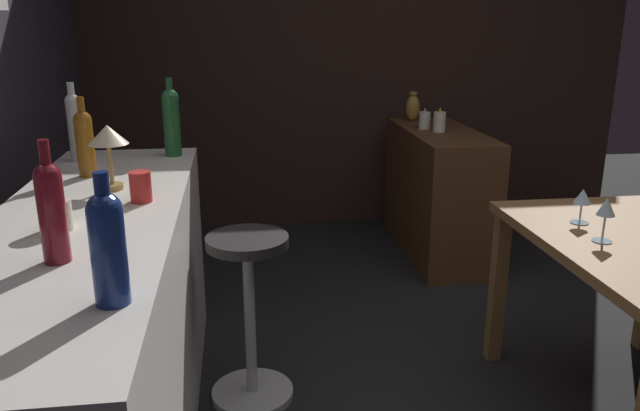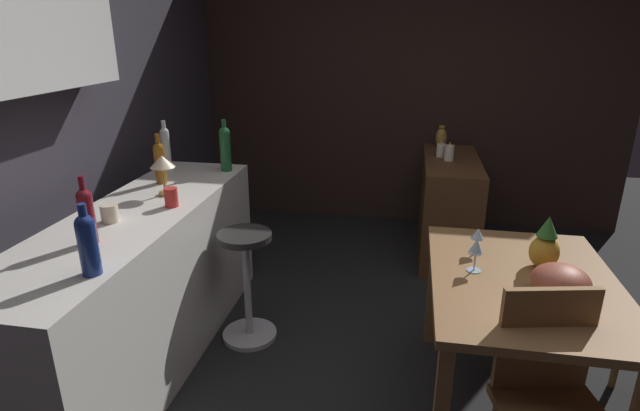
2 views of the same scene
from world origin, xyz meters
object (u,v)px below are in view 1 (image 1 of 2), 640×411
object	(u,v)px
vase_brass	(413,107)
wine_bottle_amber	(85,140)
wine_glass_right	(582,198)
cup_red	(141,187)
pillar_candle_tall	(425,120)
wine_bottle_clear	(75,124)
cup_cream	(57,215)
wine_bottle_ruby	(51,208)
counter_lamp	(108,140)
bar_stool	(250,314)
wine_bottle_green	(171,120)
wine_glass_left	(606,209)
wine_bottle_cobalt	(108,243)
sideboard_cabinet	(438,192)
pillar_candle_short	(439,122)

from	to	relation	value
vase_brass	wine_bottle_amber	bearing A→B (deg)	132.78
wine_bottle_amber	wine_glass_right	bearing A→B (deg)	-101.02
cup_red	pillar_candle_tall	distance (m)	2.31
wine_bottle_clear	cup_cream	size ratio (longest dim) A/B	2.82
wine_bottle_ruby	pillar_candle_tall	size ratio (longest dim) A/B	2.39
wine_bottle_amber	counter_lamp	bearing A→B (deg)	-148.67
bar_stool	cup_red	distance (m)	0.69
counter_lamp	wine_glass_right	bearing A→B (deg)	-94.89
wine_bottle_green	counter_lamp	xyz separation A→B (m)	(-0.56, 0.17, 0.02)
wine_bottle_ruby	cup_red	bearing A→B (deg)	-14.64
cup_red	vase_brass	world-z (taller)	vase_brass
wine_bottle_green	counter_lamp	world-z (taller)	wine_bottle_green
cup_red	wine_glass_right	bearing A→B (deg)	-89.02
wine_bottle_amber	wine_glass_left	bearing A→B (deg)	-107.11
wine_bottle_ruby	pillar_candle_tall	xyz separation A→B (m)	(2.27, -1.67, -0.17)
wine_glass_left	wine_bottle_ruby	world-z (taller)	wine_bottle_ruby
wine_bottle_cobalt	sideboard_cabinet	bearing A→B (deg)	-32.48
pillar_candle_short	wine_bottle_green	bearing A→B (deg)	119.47
wine_bottle_green	cup_cream	xyz separation A→B (m)	(-1.01, 0.25, -0.12)
cup_cream	pillar_candle_tall	bearing A→B (deg)	-40.79
cup_red	pillar_candle_tall	size ratio (longest dim) A/B	0.81
wine_bottle_clear	counter_lamp	world-z (taller)	wine_bottle_clear
counter_lamp	vase_brass	world-z (taller)	counter_lamp
sideboard_cabinet	bar_stool	world-z (taller)	sideboard_cabinet
sideboard_cabinet	cup_cream	xyz separation A→B (m)	(-1.94, 1.82, 0.54)
wine_bottle_clear	pillar_candle_tall	size ratio (longest dim) A/B	2.55
wine_bottle_green	cup_red	bearing A→B (deg)	176.77
wine_bottle_green	pillar_candle_short	world-z (taller)	wine_bottle_green
bar_stool	wine_bottle_cobalt	distance (m)	1.20
wine_bottle_clear	vase_brass	distance (m)	2.35
wine_bottle_green	wine_bottle_ruby	bearing A→B (deg)	171.93
wine_glass_left	pillar_candle_tall	bearing A→B (deg)	2.37
counter_lamp	vase_brass	bearing A→B (deg)	-41.51
wine_bottle_green	counter_lamp	bearing A→B (deg)	163.26
wine_glass_left	pillar_candle_short	size ratio (longest dim) A/B	1.09
wine_bottle_clear	wine_glass_left	bearing A→B (deg)	-113.74
bar_stool	cup_red	size ratio (longest dim) A/B	6.50
wine_glass_left	wine_bottle_amber	world-z (taller)	wine_bottle_amber
sideboard_cabinet	counter_lamp	world-z (taller)	counter_lamp
counter_lamp	pillar_candle_short	distance (m)	2.25
wine_bottle_cobalt	pillar_candle_tall	size ratio (longest dim) A/B	2.23
wine_glass_right	wine_bottle_cobalt	xyz separation A→B (m)	(-0.83, 1.59, 0.20)
wine_bottle_amber	wine_bottle_clear	world-z (taller)	wine_bottle_clear
sideboard_cabinet	wine_glass_left	bearing A→B (deg)	179.56
sideboard_cabinet	wine_bottle_amber	distance (m)	2.36
wine_bottle_ruby	wine_bottle_green	distance (m)	1.29
wine_bottle_ruby	counter_lamp	world-z (taller)	wine_bottle_ruby
cup_red	vase_brass	size ratio (longest dim) A/B	0.55
sideboard_cabinet	cup_red	size ratio (longest dim) A/B	10.18
pillar_candle_short	vase_brass	distance (m)	0.45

